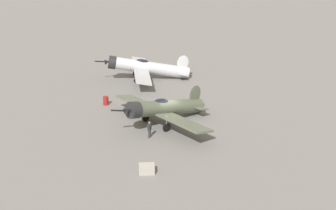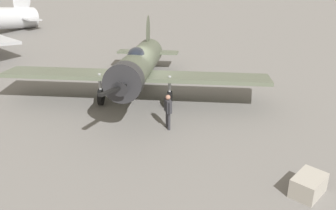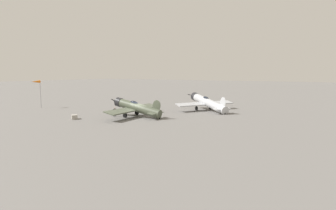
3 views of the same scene
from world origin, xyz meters
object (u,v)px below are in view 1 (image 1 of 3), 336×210
Objects in this scene: fuel_drum at (106,101)px; ground_crew_mechanic at (149,128)px; airplane_mid_apron at (146,67)px; equipment_crate at (147,169)px; airplane_foreground at (164,108)px.

ground_crew_mechanic is at bearing -97.46° from fuel_drum.
airplane_mid_apron is at bearing -59.44° from ground_crew_mechanic.
airplane_mid_apron is 7.99× the size of equipment_crate.
airplane_mid_apron is 18.15m from ground_crew_mechanic.
equipment_crate is (-14.25, -20.04, -1.25)m from airplane_mid_apron.
airplane_mid_apron is 24.62m from equipment_crate.
airplane_foreground is at bearing 92.58° from airplane_mid_apron.
airplane_mid_apron reaches higher than ground_crew_mechanic.
equipment_crate is at bearing -109.28° from fuel_drum.
ground_crew_mechanic is at bearing 86.94° from airplane_mid_apron.
ground_crew_mechanic reaches higher than fuel_drum.
fuel_drum is at bearing 60.73° from airplane_mid_apron.
airplane_foreground is at bearing 44.67° from equipment_crate.
airplane_mid_apron reaches higher than fuel_drum.
fuel_drum is at bearing -79.44° from airplane_foreground.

